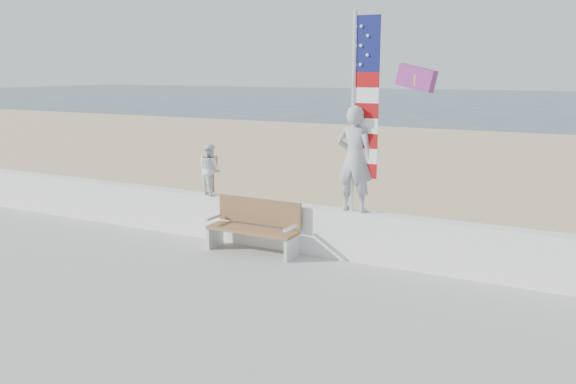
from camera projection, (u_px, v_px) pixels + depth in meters
name	position (u px, v px, depth m)	size (l,w,h in m)	color
ground	(227.00, 288.00, 10.19)	(220.00, 220.00, 0.00)	#2B3F57
sand	(398.00, 193.00, 17.95)	(90.00, 40.00, 0.08)	#C8B185
seawall	(284.00, 226.00, 11.79)	(30.00, 0.35, 0.90)	white
adult	(355.00, 159.00, 10.84)	(0.69, 0.46, 1.90)	#9E9EA4
child	(210.00, 169.00, 12.39)	(0.51, 0.40, 1.05)	white
bench	(255.00, 226.00, 11.56)	(1.80, 0.57, 1.00)	#8F633E
flag	(360.00, 105.00, 10.62)	(0.50, 0.08, 3.50)	white
parafoil_kite	(417.00, 78.00, 13.89)	(1.00, 0.44, 0.66)	red
sign	(213.00, 179.00, 15.05)	(0.32, 0.07, 1.46)	olive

